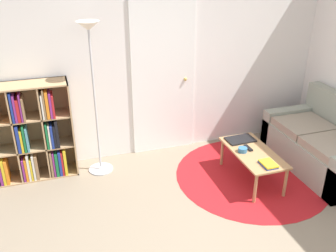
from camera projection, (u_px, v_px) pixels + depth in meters
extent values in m
cube|color=silver|center=(157.00, 57.00, 4.73)|extent=(7.52, 0.05, 2.60)
cube|color=white|center=(163.00, 78.00, 4.83)|extent=(0.84, 0.02, 2.07)
sphere|color=tan|center=(185.00, 79.00, 4.91)|extent=(0.04, 0.04, 0.04)
cylinder|color=#B2191E|center=(251.00, 175.00, 4.64)|extent=(1.87, 1.87, 0.01)
cube|color=tan|center=(72.00, 127.00, 4.53)|extent=(0.02, 0.34, 1.19)
cube|color=tan|center=(21.00, 85.00, 4.15)|extent=(1.00, 0.34, 0.02)
cube|color=tan|center=(37.00, 174.00, 4.65)|extent=(1.00, 0.34, 0.02)
cube|color=tan|center=(30.00, 127.00, 4.54)|extent=(1.00, 0.02, 1.19)
cube|color=tan|center=(15.00, 134.00, 4.36)|extent=(0.02, 0.32, 1.15)
cube|color=tan|center=(44.00, 130.00, 4.44)|extent=(0.02, 0.32, 1.15)
cube|color=tan|center=(32.00, 146.00, 4.48)|extent=(0.96, 0.32, 0.02)
cube|color=tan|center=(27.00, 117.00, 4.32)|extent=(0.96, 0.32, 0.02)
cube|color=#7F287A|center=(1.00, 171.00, 4.43)|extent=(0.03, 0.22, 0.28)
cube|color=gold|center=(4.00, 169.00, 4.44)|extent=(0.03, 0.24, 0.32)
cube|color=orange|center=(7.00, 169.00, 4.44)|extent=(0.03, 0.22, 0.31)
cube|color=#7F287A|center=(24.00, 167.00, 4.52)|extent=(0.02, 0.26, 0.29)
cube|color=orange|center=(27.00, 166.00, 4.52)|extent=(0.03, 0.25, 0.29)
cube|color=silver|center=(29.00, 164.00, 4.52)|extent=(0.03, 0.26, 0.34)
cube|color=gold|center=(32.00, 166.00, 4.55)|extent=(0.02, 0.27, 0.28)
cube|color=silver|center=(34.00, 164.00, 4.54)|extent=(0.02, 0.25, 0.32)
cube|color=olive|center=(37.00, 164.00, 4.55)|extent=(0.03, 0.24, 0.32)
cube|color=olive|center=(51.00, 162.00, 4.57)|extent=(0.03, 0.19, 0.33)
cube|color=#7F287A|center=(54.00, 162.00, 4.59)|extent=(0.02, 0.20, 0.32)
cube|color=#196B38|center=(57.00, 162.00, 4.59)|extent=(0.03, 0.19, 0.31)
cube|color=navy|center=(60.00, 161.00, 4.60)|extent=(0.03, 0.20, 0.32)
cube|color=#B21E23|center=(62.00, 161.00, 4.63)|extent=(0.02, 0.23, 0.31)
cube|color=gold|center=(65.00, 160.00, 4.62)|extent=(0.03, 0.22, 0.34)
cube|color=navy|center=(18.00, 137.00, 4.33)|extent=(0.03, 0.23, 0.33)
cube|color=gold|center=(22.00, 139.00, 4.34)|extent=(0.02, 0.19, 0.28)
cube|color=#196B38|center=(24.00, 136.00, 4.36)|extent=(0.02, 0.26, 0.32)
cube|color=teal|center=(27.00, 138.00, 4.35)|extent=(0.02, 0.21, 0.29)
cube|color=#196B38|center=(47.00, 133.00, 4.44)|extent=(0.02, 0.26, 0.31)
cube|color=silver|center=(49.00, 135.00, 4.42)|extent=(0.02, 0.20, 0.29)
cube|color=navy|center=(52.00, 134.00, 4.45)|extent=(0.03, 0.25, 0.29)
cube|color=black|center=(54.00, 134.00, 4.45)|extent=(0.02, 0.22, 0.28)
cube|color=black|center=(57.00, 131.00, 4.46)|extent=(0.03, 0.26, 0.34)
cube|color=navy|center=(12.00, 106.00, 4.16)|extent=(0.02, 0.23, 0.35)
cube|color=#7F287A|center=(15.00, 107.00, 4.18)|extent=(0.02, 0.23, 0.31)
cube|color=#B21E23|center=(18.00, 108.00, 4.21)|extent=(0.03, 0.27, 0.26)
cube|color=#7F287A|center=(21.00, 106.00, 4.19)|extent=(0.02, 0.22, 0.32)
cube|color=olive|center=(23.00, 108.00, 4.20)|extent=(0.02, 0.22, 0.27)
cube|color=silver|center=(42.00, 104.00, 4.27)|extent=(0.02, 0.25, 0.29)
cube|color=olive|center=(44.00, 102.00, 4.26)|extent=(0.02, 0.23, 0.35)
cube|color=orange|center=(47.00, 102.00, 4.28)|extent=(0.03, 0.26, 0.32)
cube|color=#7F287A|center=(50.00, 103.00, 4.30)|extent=(0.03, 0.26, 0.30)
cube|color=#B21E23|center=(53.00, 105.00, 4.29)|extent=(0.02, 0.20, 0.27)
cylinder|color=#B7B7BC|center=(101.00, 169.00, 4.76)|extent=(0.30, 0.30, 0.01)
cylinder|color=#B7B7BC|center=(95.00, 102.00, 4.37)|extent=(0.02, 0.02, 1.75)
cone|color=white|center=(88.00, 26.00, 3.99)|extent=(0.26, 0.26, 0.10)
cube|color=gray|center=(321.00, 152.00, 4.75)|extent=(0.84, 1.50, 0.41)
cube|color=gray|center=(290.00, 126.00, 5.30)|extent=(0.84, 0.16, 0.55)
cube|color=gray|center=(335.00, 146.00, 4.37)|extent=(0.64, 0.57, 0.10)
cube|color=gray|center=(304.00, 126.00, 4.87)|extent=(0.64, 0.57, 0.10)
cube|color=#AD7F51|center=(253.00, 152.00, 4.40)|extent=(0.46, 0.92, 0.02)
cylinder|color=#AD7F51|center=(255.00, 189.00, 4.07)|extent=(0.04, 0.04, 0.37)
cylinder|color=#AD7F51|center=(222.00, 152.00, 4.80)|extent=(0.04, 0.04, 0.37)
cylinder|color=#AD7F51|center=(285.00, 183.00, 4.18)|extent=(0.04, 0.04, 0.37)
cylinder|color=#AD7F51|center=(248.00, 148.00, 4.90)|extent=(0.04, 0.04, 0.37)
cube|color=black|center=(240.00, 139.00, 4.65)|extent=(0.35, 0.24, 0.02)
cylinder|color=teal|center=(243.00, 150.00, 4.38)|extent=(0.11, 0.11, 0.05)
cube|color=navy|center=(268.00, 165.00, 4.11)|extent=(0.15, 0.20, 0.02)
cube|color=gold|center=(269.00, 163.00, 4.11)|extent=(0.15, 0.20, 0.02)
cube|color=black|center=(248.00, 148.00, 4.46)|extent=(0.05, 0.15, 0.02)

